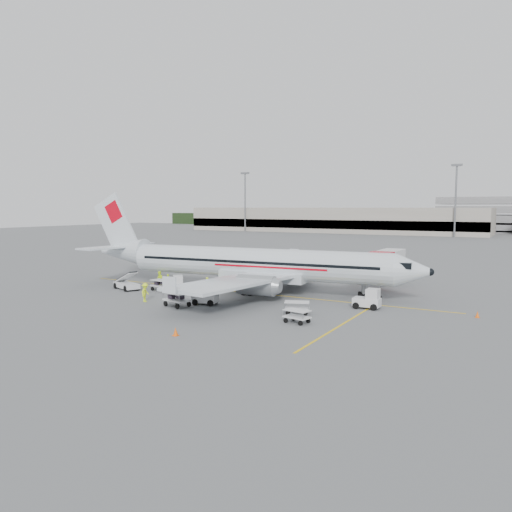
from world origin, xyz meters
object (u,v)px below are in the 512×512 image
object	(u,v)px
aircraft	(256,243)
tug_aft	(173,283)
belt_loader	(126,277)
tug_mid	(205,295)
tug_fore	(367,298)
jet_bridge	(381,271)

from	to	relation	value
aircraft	tug_aft	bearing A→B (deg)	-160.67
tug_aft	aircraft	bearing A→B (deg)	-18.15
aircraft	belt_loader	xyz separation A→B (m)	(-13.52, -5.64, -4.01)
belt_loader	aircraft	bearing A→B (deg)	44.58
tug_mid	tug_fore	bearing A→B (deg)	8.98
jet_bridge	tug_mid	size ratio (longest dim) A/B	7.05
jet_bridge	tug_aft	size ratio (longest dim) A/B	7.37
jet_bridge	belt_loader	size ratio (longest dim) A/B	3.23
jet_bridge	tug_mid	world-z (taller)	jet_bridge
tug_fore	tug_aft	xyz separation A→B (m)	(-21.48, -0.99, -0.07)
tug_fore	tug_mid	bearing A→B (deg)	-159.58
belt_loader	tug_aft	size ratio (longest dim) A/B	2.28
jet_bridge	tug_aft	distance (m)	23.16
jet_bridge	tug_mid	distance (m)	20.69
tug_fore	tug_mid	size ratio (longest dim) A/B	1.04
aircraft	belt_loader	bearing A→B (deg)	-162.35
aircraft	jet_bridge	distance (m)	14.43
belt_loader	tug_mid	xyz separation A→B (m)	(12.70, -2.78, -0.47)
tug_fore	tug_aft	bearing A→B (deg)	-178.95
aircraft	belt_loader	world-z (taller)	aircraft
belt_loader	tug_aft	bearing A→B (deg)	41.77
belt_loader	tug_mid	distance (m)	13.01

